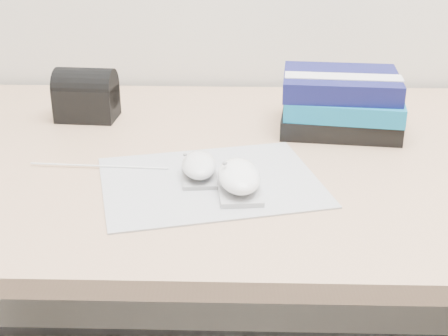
{
  "coord_description": "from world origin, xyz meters",
  "views": [
    {
      "loc": [
        -0.08,
        0.56,
        1.15
      ],
      "look_at": [
        -0.1,
        1.42,
        0.77
      ],
      "focal_mm": 50.0,
      "sensor_mm": 36.0,
      "label": 1
    }
  ],
  "objects_px": {
    "mouse_front": "(239,178)",
    "pouch": "(86,95)",
    "mouse_rear": "(199,167)",
    "book_stack": "(341,102)",
    "desk": "(279,248)"
  },
  "relations": [
    {
      "from": "mouse_front",
      "to": "pouch",
      "type": "xyz_separation_m",
      "value": [
        -0.31,
        0.33,
        0.03
      ]
    },
    {
      "from": "mouse_front",
      "to": "pouch",
      "type": "bearing_deg",
      "value": 132.99
    },
    {
      "from": "pouch",
      "to": "mouse_rear",
      "type": "bearing_deg",
      "value": -49.14
    },
    {
      "from": "mouse_rear",
      "to": "pouch",
      "type": "height_order",
      "value": "pouch"
    },
    {
      "from": "pouch",
      "to": "book_stack",
      "type": "bearing_deg",
      "value": -5.03
    },
    {
      "from": "mouse_rear",
      "to": "book_stack",
      "type": "bearing_deg",
      "value": 42.74
    },
    {
      "from": "desk",
      "to": "mouse_rear",
      "type": "distance_m",
      "value": 0.34
    },
    {
      "from": "mouse_front",
      "to": "book_stack",
      "type": "height_order",
      "value": "book_stack"
    },
    {
      "from": "desk",
      "to": "pouch",
      "type": "height_order",
      "value": "pouch"
    },
    {
      "from": "mouse_front",
      "to": "book_stack",
      "type": "distance_m",
      "value": 0.35
    },
    {
      "from": "book_stack",
      "to": "pouch",
      "type": "xyz_separation_m",
      "value": [
        -0.5,
        0.04,
        -0.0
      ]
    },
    {
      "from": "book_stack",
      "to": "pouch",
      "type": "distance_m",
      "value": 0.5
    },
    {
      "from": "desk",
      "to": "book_stack",
      "type": "bearing_deg",
      "value": 29.12
    },
    {
      "from": "pouch",
      "to": "desk",
      "type": "bearing_deg",
      "value": -15.32
    },
    {
      "from": "mouse_front",
      "to": "book_stack",
      "type": "relative_size",
      "value": 0.5
    }
  ]
}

